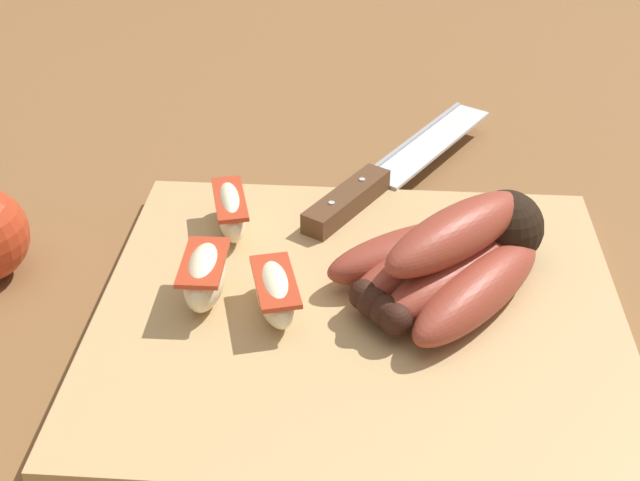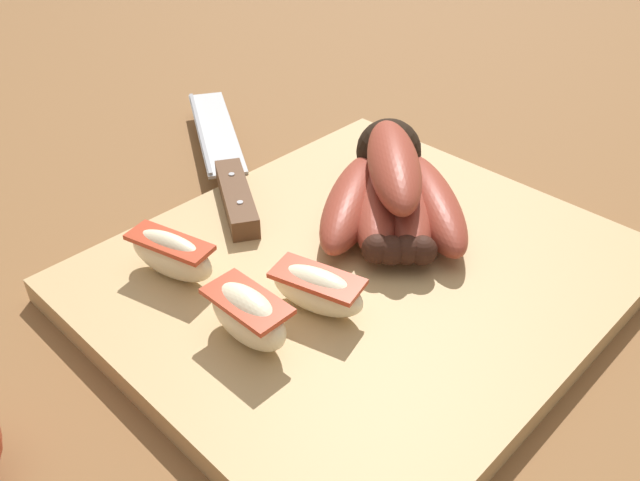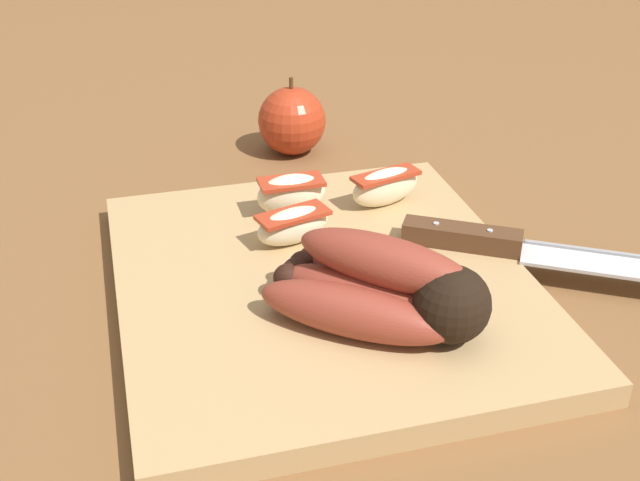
# 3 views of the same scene
# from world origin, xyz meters

# --- Properties ---
(ground_plane) EXTENTS (6.00, 6.00, 0.00)m
(ground_plane) POSITION_xyz_m (0.00, 0.00, 0.00)
(ground_plane) COLOR brown
(cutting_board) EXTENTS (0.37, 0.32, 0.02)m
(cutting_board) POSITION_xyz_m (-0.02, -0.02, 0.01)
(cutting_board) COLOR tan
(cutting_board) RESTS_ON ground_plane
(banana_bunch) EXTENTS (0.17, 0.17, 0.07)m
(banana_bunch) POSITION_xyz_m (0.05, 0.01, 0.04)
(banana_bunch) COLOR black
(banana_bunch) RESTS_ON cutting_board
(chefs_knife) EXTENTS (0.17, 0.25, 0.02)m
(chefs_knife) POSITION_xyz_m (-0.01, 0.15, 0.03)
(chefs_knife) COLOR silver
(chefs_knife) RESTS_ON cutting_board
(apple_wedge_near) EXTENTS (0.04, 0.07, 0.04)m
(apple_wedge_near) POSITION_xyz_m (-0.12, 0.07, 0.04)
(apple_wedge_near) COLOR beige
(apple_wedge_near) RESTS_ON cutting_board
(apple_wedge_middle) EXTENTS (0.03, 0.06, 0.04)m
(apple_wedge_middle) POSITION_xyz_m (-0.13, -0.02, 0.04)
(apple_wedge_middle) COLOR beige
(apple_wedge_middle) RESTS_ON cutting_board
(apple_wedge_far) EXTENTS (0.04, 0.07, 0.03)m
(apple_wedge_far) POSITION_xyz_m (-0.08, -0.03, 0.04)
(apple_wedge_far) COLOR beige
(apple_wedge_far) RESTS_ON cutting_board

